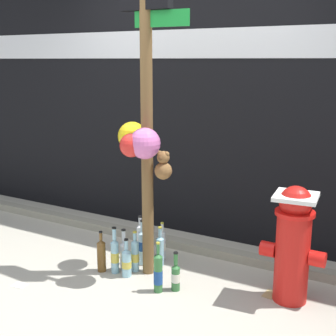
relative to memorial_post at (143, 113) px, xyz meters
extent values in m
plane|color=#ADA899|center=(-0.13, -0.38, -1.36)|extent=(14.00, 14.00, 0.00)
cube|color=black|center=(-0.13, 1.12, 0.30)|extent=(10.00, 0.20, 3.32)
cube|color=silver|center=(-0.18, 1.01, 0.55)|extent=(5.69, 0.01, 0.27)
cube|color=gray|center=(-0.13, 0.62, -1.32)|extent=(8.00, 0.12, 0.08)
cylinder|color=brown|center=(0.01, 0.03, -0.16)|extent=(0.10, 0.10, 2.41)
cube|color=#198C33|center=(0.15, 0.03, 0.70)|extent=(0.45, 0.03, 0.12)
sphere|color=yellow|center=(-0.17, 0.10, -0.21)|extent=(0.24, 0.24, 0.24)
sphere|color=#D66BB2|center=(0.09, -0.12, -0.21)|extent=(0.24, 0.24, 0.24)
sphere|color=red|center=(0.00, -0.17, -0.23)|extent=(0.18, 0.18, 0.18)
sphere|color=brown|center=(0.15, 0.05, -0.46)|extent=(0.14, 0.14, 0.14)
sphere|color=brown|center=(0.15, 0.05, -0.35)|extent=(0.10, 0.10, 0.10)
sphere|color=brown|center=(0.12, 0.05, -0.32)|extent=(0.04, 0.04, 0.04)
sphere|color=brown|center=(0.18, 0.05, -0.32)|extent=(0.04, 0.04, 0.04)
sphere|color=brown|center=(0.15, 0.01, -0.35)|extent=(0.04, 0.04, 0.04)
cylinder|color=red|center=(1.19, 0.16, -1.02)|extent=(0.25, 0.25, 0.68)
cylinder|color=red|center=(1.19, 0.16, -0.67)|extent=(0.29, 0.29, 0.03)
sphere|color=red|center=(1.19, 0.16, -0.59)|extent=(0.24, 0.24, 0.24)
cylinder|color=red|center=(1.00, 0.16, -0.99)|extent=(0.11, 0.11, 0.11)
cylinder|color=red|center=(1.37, 0.16, -0.99)|extent=(0.11, 0.11, 0.11)
cube|color=white|center=(1.19, 0.16, -0.55)|extent=(0.33, 0.33, 0.03)
cylinder|color=#337038|center=(0.36, -0.13, -1.26)|extent=(0.07, 0.07, 0.19)
cone|color=#337038|center=(0.36, -0.13, -1.16)|extent=(0.07, 0.07, 0.03)
cylinder|color=#337038|center=(0.36, -0.13, -1.10)|extent=(0.03, 0.03, 0.09)
cylinder|color=silver|center=(0.36, -0.13, -1.25)|extent=(0.07, 0.07, 0.07)
cylinder|color=black|center=(0.36, -0.13, -1.05)|extent=(0.04, 0.04, 0.01)
cylinder|color=#337038|center=(0.26, -0.22, -1.21)|extent=(0.07, 0.07, 0.29)
cone|color=#337038|center=(0.26, -0.22, -1.05)|extent=(0.07, 0.07, 0.03)
cylinder|color=#337038|center=(0.26, -0.22, -1.00)|extent=(0.02, 0.02, 0.08)
cylinder|color=#1E478C|center=(0.26, -0.22, -1.24)|extent=(0.07, 0.07, 0.11)
cylinder|color=gold|center=(0.26, -0.22, -0.95)|extent=(0.03, 0.03, 0.01)
cylinder|color=#B2DBEA|center=(-0.12, 0.15, -1.22)|extent=(0.07, 0.07, 0.28)
cone|color=#B2DBEA|center=(-0.12, 0.15, -1.06)|extent=(0.07, 0.07, 0.03)
cylinder|color=#B2DBEA|center=(-0.12, 0.15, -1.00)|extent=(0.03, 0.03, 0.08)
cylinder|color=#1E478C|center=(-0.12, 0.15, -1.19)|extent=(0.08, 0.08, 0.08)
cylinder|color=black|center=(-0.12, 0.15, -0.96)|extent=(0.04, 0.04, 0.01)
cylinder|color=#93CCE0|center=(-0.23, -0.11, -1.22)|extent=(0.07, 0.07, 0.27)
cone|color=#93CCE0|center=(-0.23, -0.11, -1.07)|extent=(0.07, 0.07, 0.03)
cylinder|color=#93CCE0|center=(-0.23, -0.11, -1.01)|extent=(0.03, 0.03, 0.10)
cylinder|color=#D8C64C|center=(-0.23, -0.11, -1.22)|extent=(0.07, 0.07, 0.09)
cylinder|color=black|center=(-0.23, -0.11, -0.96)|extent=(0.04, 0.04, 0.01)
cylinder|color=#93CCE0|center=(-0.10, 0.00, -1.23)|extent=(0.06, 0.06, 0.26)
cone|color=#93CCE0|center=(-0.10, 0.00, -1.09)|extent=(0.06, 0.06, 0.03)
cylinder|color=#93CCE0|center=(-0.10, 0.00, -1.04)|extent=(0.03, 0.03, 0.06)
cylinder|color=#D8C64C|center=(-0.10, 0.00, -1.24)|extent=(0.07, 0.07, 0.07)
cylinder|color=gold|center=(-0.10, 0.00, -1.01)|extent=(0.04, 0.04, 0.01)
cylinder|color=silver|center=(-0.02, 0.32, -1.23)|extent=(0.06, 0.06, 0.25)
cone|color=silver|center=(-0.02, 0.32, -1.09)|extent=(0.06, 0.06, 0.02)
cylinder|color=silver|center=(-0.02, 0.32, -1.05)|extent=(0.03, 0.03, 0.06)
cylinder|color=silver|center=(-0.02, 0.32, -1.24)|extent=(0.06, 0.06, 0.07)
cylinder|color=gold|center=(-0.02, 0.32, -1.02)|extent=(0.03, 0.03, 0.01)
cylinder|color=silver|center=(-0.21, 0.25, -1.21)|extent=(0.07, 0.07, 0.29)
cone|color=silver|center=(-0.21, 0.25, -1.05)|extent=(0.07, 0.07, 0.03)
cylinder|color=silver|center=(-0.21, 0.25, -1.01)|extent=(0.03, 0.03, 0.07)
cylinder|color=black|center=(-0.21, 0.25, -0.97)|extent=(0.03, 0.03, 0.01)
cylinder|color=brown|center=(-0.35, -0.14, -1.23)|extent=(0.07, 0.07, 0.25)
cone|color=brown|center=(-0.35, -0.14, -1.09)|extent=(0.07, 0.07, 0.03)
cylinder|color=brown|center=(-0.35, -0.14, -1.04)|extent=(0.03, 0.03, 0.07)
cylinder|color=black|center=(-0.35, -0.14, -1.00)|extent=(0.03, 0.03, 0.01)
cylinder|color=silver|center=(-0.19, -0.03, -1.24)|extent=(0.07, 0.07, 0.23)
cone|color=silver|center=(-0.19, -0.03, -1.11)|extent=(0.07, 0.07, 0.03)
cylinder|color=silver|center=(-0.19, -0.03, -1.05)|extent=(0.03, 0.03, 0.10)
cylinder|color=black|center=(-0.19, -0.03, -1.00)|extent=(0.04, 0.04, 0.01)
cylinder|color=#93CCE0|center=(0.03, 0.20, -1.24)|extent=(0.07, 0.07, 0.24)
cone|color=#93CCE0|center=(0.03, 0.20, -1.10)|extent=(0.07, 0.07, 0.03)
cylinder|color=#93CCE0|center=(0.03, 0.20, -1.05)|extent=(0.03, 0.03, 0.07)
cylinder|color=gold|center=(0.03, 0.20, -1.01)|extent=(0.03, 0.03, 0.01)
cylinder|color=#93CCE0|center=(-0.10, -0.12, -1.25)|extent=(0.08, 0.08, 0.21)
cone|color=#93CCE0|center=(-0.10, -0.12, -1.13)|extent=(0.08, 0.08, 0.03)
cylinder|color=#93CCE0|center=(-0.10, -0.12, -1.08)|extent=(0.03, 0.03, 0.08)
cylinder|color=#D8C64C|center=(-0.10, -0.12, -1.25)|extent=(0.08, 0.08, 0.06)
cylinder|color=black|center=(-0.10, -0.12, -1.03)|extent=(0.04, 0.04, 0.01)
cube|color=tan|center=(1.03, 0.16, -1.36)|extent=(0.10, 0.15, 0.01)
cube|color=silver|center=(-0.77, -0.68, -1.36)|extent=(0.13, 0.11, 0.01)
cube|color=#8C99B2|center=(1.21, 0.80, -1.36)|extent=(0.13, 0.13, 0.01)
camera|label=1|loc=(1.92, -3.03, 0.41)|focal=49.04mm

